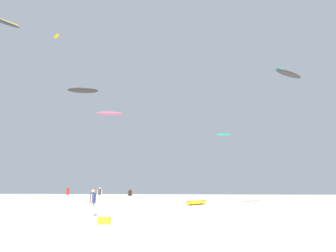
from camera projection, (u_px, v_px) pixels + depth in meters
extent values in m
plane|color=beige|center=(113.00, 234.00, 11.16)|extent=(120.00, 120.00, 0.00)
cylinder|color=silver|center=(93.00, 210.00, 18.05)|extent=(0.15, 0.15, 0.78)
cylinder|color=silver|center=(92.00, 210.00, 17.88)|extent=(0.15, 0.15, 0.78)
cylinder|color=navy|center=(93.00, 198.00, 18.10)|extent=(0.36, 0.36, 0.59)
cylinder|color=tan|center=(94.00, 198.00, 18.30)|extent=(0.10, 0.10, 0.54)
cylinder|color=tan|center=(91.00, 199.00, 17.89)|extent=(0.10, 0.10, 0.54)
sphere|color=tan|center=(93.00, 191.00, 18.18)|extent=(0.21, 0.21, 0.21)
cylinder|color=silver|center=(67.00, 198.00, 35.57)|extent=(0.16, 0.16, 0.85)
cylinder|color=silver|center=(67.00, 198.00, 35.38)|extent=(0.16, 0.16, 0.85)
cylinder|color=#B21E23|center=(68.00, 192.00, 35.62)|extent=(0.39, 0.39, 0.63)
cylinder|color=brown|center=(68.00, 192.00, 35.84)|extent=(0.11, 0.11, 0.58)
cylinder|color=brown|center=(67.00, 192.00, 35.40)|extent=(0.11, 0.11, 0.58)
sphere|color=brown|center=(68.00, 188.00, 35.71)|extent=(0.23, 0.23, 0.23)
cylinder|color=silver|center=(131.00, 199.00, 33.44)|extent=(0.14, 0.14, 0.77)
cylinder|color=silver|center=(129.00, 199.00, 33.42)|extent=(0.14, 0.14, 0.77)
cylinder|color=black|center=(130.00, 193.00, 33.56)|extent=(0.35, 0.35, 0.57)
cylinder|color=brown|center=(132.00, 193.00, 33.58)|extent=(0.10, 0.10, 0.53)
cylinder|color=brown|center=(128.00, 193.00, 33.53)|extent=(0.10, 0.10, 0.53)
sphere|color=brown|center=(130.00, 189.00, 33.64)|extent=(0.21, 0.21, 0.21)
cylinder|color=silver|center=(99.00, 198.00, 36.23)|extent=(0.15, 0.15, 0.83)
cylinder|color=silver|center=(100.00, 198.00, 36.27)|extent=(0.15, 0.15, 0.83)
cylinder|color=#2D2D33|center=(100.00, 192.00, 36.40)|extent=(0.38, 0.38, 0.62)
cylinder|color=beige|center=(98.00, 192.00, 36.35)|extent=(0.11, 0.11, 0.57)
cylinder|color=beige|center=(102.00, 192.00, 36.43)|extent=(0.11, 0.11, 0.57)
sphere|color=beige|center=(100.00, 188.00, 36.48)|extent=(0.22, 0.22, 0.22)
ellipsoid|color=yellow|center=(197.00, 203.00, 29.60)|extent=(2.75, 3.58, 0.41)
cylinder|color=orange|center=(197.00, 201.00, 29.64)|extent=(1.87, 2.89, 0.16)
cube|color=yellow|center=(104.00, 221.00, 14.32)|extent=(0.56, 0.36, 0.32)
ellipsoid|color=#2D2D33|center=(83.00, 90.00, 44.48)|extent=(4.67, 2.19, 0.84)
ellipsoid|color=yellow|center=(56.00, 36.00, 52.83)|extent=(1.95, 1.68, 0.46)
cylinder|color=red|center=(56.00, 36.00, 52.85)|extent=(1.52, 1.19, 0.09)
ellipsoid|color=#E5598C|center=(109.00, 113.00, 48.79)|extent=(4.32, 2.00, 0.43)
ellipsoid|color=#19B29E|center=(224.00, 135.00, 44.39)|extent=(2.54, 1.43, 0.30)
ellipsoid|color=#2D2D33|center=(0.00, 21.00, 31.84)|extent=(3.27, 3.81, 0.85)
cylinder|color=yellow|center=(0.00, 19.00, 31.87)|extent=(2.30, 2.97, 0.17)
ellipsoid|color=#2D2D33|center=(289.00, 74.00, 28.64)|extent=(3.60, 3.41, 0.60)
cylinder|color=#19B29E|center=(289.00, 72.00, 28.67)|extent=(2.73, 2.49, 0.17)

